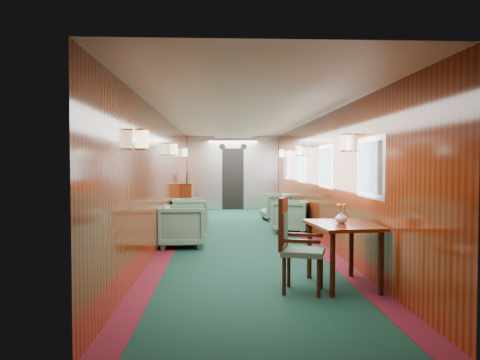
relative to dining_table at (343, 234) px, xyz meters
The scene contains 12 objects.
room 4.06m from the dining_table, 105.75° to the left, with size 12.00×12.10×2.40m.
bulkhead 9.77m from the dining_table, 96.28° to the left, with size 2.98×0.17×2.39m.
windows_right 4.14m from the dining_table, 84.06° to the left, with size 0.02×8.60×0.80m.
wall_sconces 4.63m from the dining_table, 103.78° to the left, with size 2.97×7.97×0.25m.
dining_table is the anchor object (origin of this frame).
side_chair 0.67m from the dining_table, 161.71° to the right, with size 0.60×0.62×1.11m.
credenza 7.83m from the dining_table, 107.91° to the left, with size 0.34×1.07×1.24m.
flower_vase 0.20m from the dining_table, 131.51° to the left, with size 0.14×0.14×0.15m, color silver.
armchair_left_near 3.55m from the dining_table, 127.81° to the left, with size 0.81×0.83×0.76m, color #1F4A3D.
armchair_left_far 5.31m from the dining_table, 114.45° to the left, with size 0.78×0.80×0.73m, color #1F4A3D.
armchair_right_near 4.50m from the dining_table, 89.38° to the left, with size 0.75×0.77×0.70m, color #1F4A3D.
armchair_right_far 6.73m from the dining_table, 89.92° to the left, with size 0.76×0.78×0.71m, color #1F4A3D.
Camera 1 is at (-0.43, -9.39, 1.50)m, focal length 35.00 mm.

